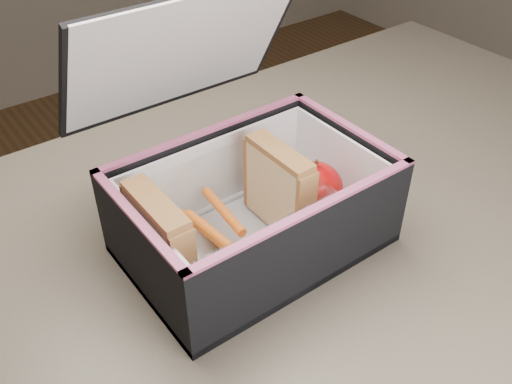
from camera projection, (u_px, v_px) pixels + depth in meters
kitchen_table at (322, 296)px, 0.71m from camera, size 1.20×0.80×0.75m
lunch_bag at (251, 201)px, 0.61m from camera, size 0.28×0.27×0.26m
plastic_tub at (223, 223)px, 0.60m from camera, size 0.19×0.14×0.08m
sandwich_left at (160, 241)px, 0.55m from camera, size 0.03×0.09×0.10m
sandwich_right at (279, 187)px, 0.62m from camera, size 0.03×0.09×0.10m
carrot_sticks at (224, 239)px, 0.61m from camera, size 0.05×0.14×0.03m
paper_napkin at (308, 210)px, 0.67m from camera, size 0.10×0.10×0.01m
red_apple at (315, 188)px, 0.65m from camera, size 0.08×0.08×0.07m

